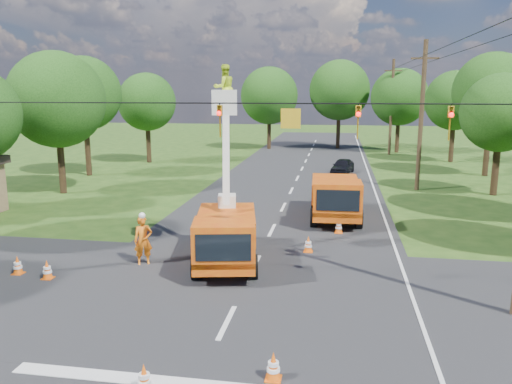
% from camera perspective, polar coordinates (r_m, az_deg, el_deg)
% --- Properties ---
extents(ground, '(140.00, 140.00, 0.00)m').
position_cam_1_polar(ground, '(33.96, 4.05, 0.08)').
color(ground, '#234514').
rests_on(ground, ground).
extents(road_main, '(12.00, 100.00, 0.06)m').
position_cam_1_polar(road_main, '(33.96, 4.05, 0.08)').
color(road_main, black).
rests_on(road_main, ground).
extents(road_cross, '(56.00, 10.00, 0.07)m').
position_cam_1_polar(road_cross, '(16.84, -1.84, -11.86)').
color(road_cross, black).
rests_on(road_cross, ground).
extents(edge_line, '(0.12, 90.00, 0.02)m').
position_cam_1_polar(edge_line, '(33.92, 13.51, -0.22)').
color(edge_line, silver).
rests_on(edge_line, ground).
extents(bucket_truck, '(3.26, 6.21, 7.65)m').
position_cam_1_polar(bucket_truck, '(19.46, -3.48, -3.55)').
color(bucket_truck, '#C2380D').
rests_on(bucket_truck, ground).
extents(second_truck, '(2.76, 6.46, 2.38)m').
position_cam_1_polar(second_truck, '(26.60, 9.08, -0.48)').
color(second_truck, '#C2380D').
rests_on(second_truck, ground).
extents(ground_worker, '(0.84, 0.73, 1.95)m').
position_cam_1_polar(ground_worker, '(19.91, -12.77, -5.44)').
color(ground_worker, '#E05E12').
rests_on(ground_worker, ground).
extents(distant_car, '(2.21, 3.87, 1.24)m').
position_cam_1_polar(distant_car, '(41.74, 9.87, 2.93)').
color(distant_car, black).
rests_on(distant_car, ground).
extents(traffic_cone_0, '(0.38, 0.38, 0.71)m').
position_cam_1_polar(traffic_cone_0, '(12.13, -12.66, -20.12)').
color(traffic_cone_0, '#EC5A0C').
rests_on(traffic_cone_0, ground).
extents(traffic_cone_1, '(0.38, 0.38, 0.71)m').
position_cam_1_polar(traffic_cone_1, '(12.31, 1.99, -19.31)').
color(traffic_cone_1, '#EC5A0C').
rests_on(traffic_cone_1, ground).
extents(traffic_cone_2, '(0.38, 0.38, 0.71)m').
position_cam_1_polar(traffic_cone_2, '(21.14, 6.00, -5.97)').
color(traffic_cone_2, '#EC5A0C').
rests_on(traffic_cone_2, ground).
extents(traffic_cone_3, '(0.38, 0.38, 0.71)m').
position_cam_1_polar(traffic_cone_3, '(24.10, 9.44, -3.88)').
color(traffic_cone_3, '#EC5A0C').
rests_on(traffic_cone_3, ground).
extents(traffic_cone_4, '(0.38, 0.38, 0.71)m').
position_cam_1_polar(traffic_cone_4, '(19.63, -22.76, -8.21)').
color(traffic_cone_4, '#EC5A0C').
rests_on(traffic_cone_4, ground).
extents(traffic_cone_5, '(0.38, 0.38, 0.71)m').
position_cam_1_polar(traffic_cone_5, '(20.56, -25.59, -7.57)').
color(traffic_cone_5, '#EC5A0C').
rests_on(traffic_cone_5, ground).
extents(traffic_cone_7, '(0.38, 0.38, 0.71)m').
position_cam_1_polar(traffic_cone_7, '(30.20, 9.14, -0.77)').
color(traffic_cone_7, '#EC5A0C').
rests_on(traffic_cone_7, ground).
extents(pole_right_mid, '(1.80, 0.30, 10.00)m').
position_cam_1_polar(pole_right_mid, '(35.62, 18.38, 8.35)').
color(pole_right_mid, '#4C3823').
rests_on(pole_right_mid, ground).
extents(pole_right_far, '(1.80, 0.30, 10.00)m').
position_cam_1_polar(pole_right_far, '(55.46, 15.22, 9.41)').
color(pole_right_far, '#4C3823').
rests_on(pole_right_far, ground).
extents(signal_span, '(18.00, 0.29, 1.07)m').
position_cam_1_polar(signal_span, '(15.20, 6.36, 8.43)').
color(signal_span, black).
rests_on(signal_span, ground).
extents(tree_left_d, '(6.20, 6.20, 9.24)m').
position_cam_1_polar(tree_left_d, '(35.15, -21.84, 9.75)').
color(tree_left_d, '#382616').
rests_on(tree_left_d, ground).
extents(tree_left_e, '(5.80, 5.80, 9.41)m').
position_cam_1_polar(tree_left_e, '(42.13, -19.06, 10.58)').
color(tree_left_e, '#382616').
rests_on(tree_left_e, ground).
extents(tree_left_f, '(5.40, 5.40, 8.40)m').
position_cam_1_polar(tree_left_f, '(48.57, -12.37, 10.01)').
color(tree_left_f, '#382616').
rests_on(tree_left_f, ground).
extents(tree_right_c, '(5.00, 5.00, 7.83)m').
position_cam_1_polar(tree_right_c, '(35.67, 26.19, 8.10)').
color(tree_right_c, '#382616').
rests_on(tree_right_c, ground).
extents(tree_right_d, '(6.00, 6.00, 9.70)m').
position_cam_1_polar(tree_right_d, '(43.78, 25.39, 10.36)').
color(tree_right_d, '#382616').
rests_on(tree_right_d, ground).
extents(tree_right_e, '(5.60, 5.60, 8.63)m').
position_cam_1_polar(tree_right_e, '(51.32, 21.79, 9.67)').
color(tree_right_e, '#382616').
rests_on(tree_right_e, ground).
extents(tree_far_a, '(6.60, 6.60, 9.50)m').
position_cam_1_polar(tree_far_a, '(58.72, 1.52, 10.95)').
color(tree_far_a, '#382616').
rests_on(tree_far_a, ground).
extents(tree_far_b, '(7.00, 7.00, 10.32)m').
position_cam_1_polar(tree_far_b, '(60.17, 9.52, 11.40)').
color(tree_far_b, '#382616').
rests_on(tree_far_b, ground).
extents(tree_far_c, '(6.20, 6.20, 9.18)m').
position_cam_1_polar(tree_far_c, '(57.54, 16.08, 10.38)').
color(tree_far_c, '#382616').
rests_on(tree_far_c, ground).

